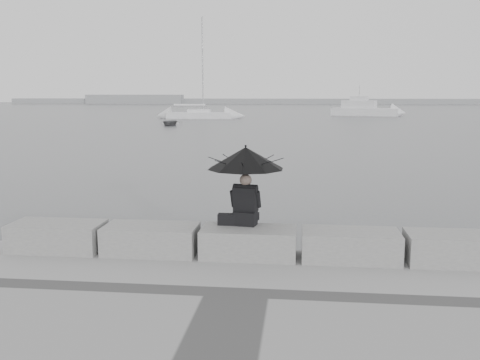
# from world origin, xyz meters

# --- Properties ---
(ground) EXTENTS (360.00, 360.00, 0.00)m
(ground) POSITION_xyz_m (0.00, 0.00, 0.00)
(ground) COLOR #4A4D4F
(ground) RESTS_ON ground
(stone_block_far_left) EXTENTS (1.60, 0.80, 0.50)m
(stone_block_far_left) POSITION_xyz_m (-3.40, -0.45, 0.75)
(stone_block_far_left) COLOR slate
(stone_block_far_left) RESTS_ON promenade
(stone_block_left) EXTENTS (1.60, 0.80, 0.50)m
(stone_block_left) POSITION_xyz_m (-1.70, -0.45, 0.75)
(stone_block_left) COLOR slate
(stone_block_left) RESTS_ON promenade
(stone_block_centre) EXTENTS (1.60, 0.80, 0.50)m
(stone_block_centre) POSITION_xyz_m (0.00, -0.45, 0.75)
(stone_block_centre) COLOR slate
(stone_block_centre) RESTS_ON promenade
(stone_block_right) EXTENTS (1.60, 0.80, 0.50)m
(stone_block_right) POSITION_xyz_m (1.70, -0.45, 0.75)
(stone_block_right) COLOR slate
(stone_block_right) RESTS_ON promenade
(stone_block_far_right) EXTENTS (1.60, 0.80, 0.50)m
(stone_block_far_right) POSITION_xyz_m (3.40, -0.45, 0.75)
(stone_block_far_right) COLOR slate
(stone_block_far_right) RESTS_ON promenade
(seated_person) EXTENTS (1.33, 1.33, 1.39)m
(seated_person) POSITION_xyz_m (-0.08, -0.19, 2.03)
(seated_person) COLOR black
(seated_person) RESTS_ON stone_block_centre
(bag) EXTENTS (0.30, 0.17, 0.19)m
(bag) POSITION_xyz_m (-0.41, -0.24, 1.10)
(bag) COLOR black
(bag) RESTS_ON stone_block_centre
(distant_landmass) EXTENTS (180.00, 8.00, 2.80)m
(distant_landmass) POSITION_xyz_m (-8.14, 154.51, 0.90)
(distant_landmass) COLOR gray
(distant_landmass) RESTS_ON ground
(sailboat_left) EXTENTS (8.43, 2.89, 12.90)m
(sailboat_left) POSITION_xyz_m (-12.26, 59.55, 0.52)
(sailboat_left) COLOR white
(sailboat_left) RESTS_ON ground
(motor_cruiser) EXTENTS (9.91, 5.95, 4.50)m
(motor_cruiser) POSITION_xyz_m (10.19, 70.73, 0.89)
(motor_cruiser) COLOR white
(motor_cruiser) RESTS_ON ground
(dinghy) EXTENTS (3.51, 1.78, 0.57)m
(dinghy) POSITION_xyz_m (-12.50, 44.65, 0.29)
(dinghy) COLOR slate
(dinghy) RESTS_ON ground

